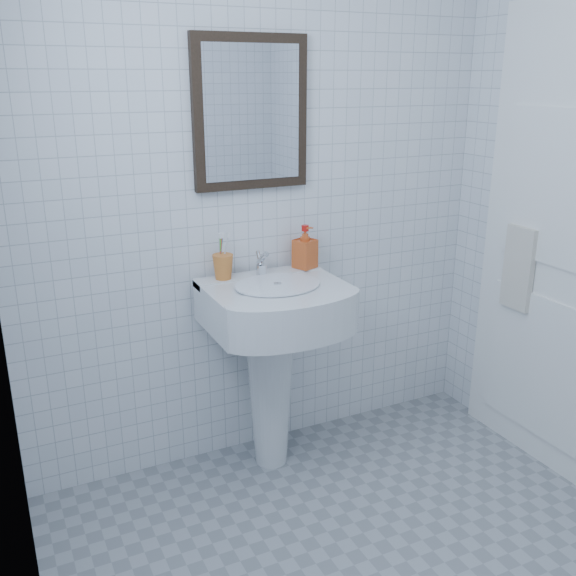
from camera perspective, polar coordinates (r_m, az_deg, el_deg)
wall_back at (r=2.80m, az=-2.30°, el=9.19°), size 2.20×0.02×2.50m
wall_left at (r=1.41m, az=-24.18°, el=-1.76°), size 0.02×2.40×2.50m
washbasin at (r=2.78m, az=-1.41°, el=-5.02°), size 0.58×0.42×0.89m
faucet at (r=2.76m, az=-2.37°, el=2.06°), size 0.05×0.10×0.12m
toothbrush_cup at (r=2.72m, az=-5.80°, el=1.89°), size 0.11×0.11×0.11m
soap_dispenser at (r=2.85m, az=1.52°, el=3.67°), size 0.11×0.11×0.19m
wall_mirror at (r=2.73m, az=-3.32°, el=15.26°), size 0.50×0.04×0.62m
bathroom_door at (r=2.97m, az=22.69°, el=3.37°), size 0.04×0.80×2.00m
towel_ring at (r=3.05m, az=20.44°, el=4.95°), size 0.01×0.18×0.18m
hand_towel at (r=3.07m, az=19.81°, el=1.66°), size 0.03×0.16×0.38m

